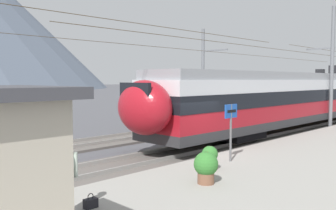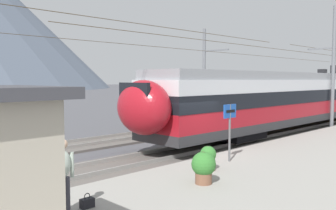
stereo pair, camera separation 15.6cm
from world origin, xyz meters
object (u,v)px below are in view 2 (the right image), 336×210
at_px(catenary_mast_far_side, 206,74).
at_px(potted_plant_by_shelter, 208,157).
at_px(train_near_platform, 308,96).
at_px(passenger_walking, 63,172).
at_px(platform_sign, 230,120).
at_px(train_far_track, 299,92).
at_px(potted_plant_platform_edge, 204,166).
at_px(catenary_mast_mid, 332,67).
at_px(handbag_beside_passenger, 87,203).

bearing_deg(catenary_mast_far_side, potted_plant_by_shelter, -140.30).
xyz_separation_m(train_near_platform, potted_plant_by_shelter, (-15.63, -3.63, -1.38)).
distance_m(passenger_walking, potted_plant_by_shelter, 5.35).
bearing_deg(platform_sign, catenary_mast_far_side, 42.69).
distance_m(train_near_platform, train_far_track, 10.48).
distance_m(passenger_walking, potted_plant_platform_edge, 4.12).
relative_size(catenary_mast_mid, catenary_mast_far_side, 1.00).
distance_m(train_near_platform, catenary_mast_far_side, 7.75).
bearing_deg(catenary_mast_far_side, passenger_walking, -149.21).
relative_size(handbag_beside_passenger, potted_plant_platform_edge, 0.38).
height_order(train_far_track, catenary_mast_mid, catenary_mast_mid).
bearing_deg(train_near_platform, platform_sign, -166.58).
bearing_deg(passenger_walking, train_far_track, 16.31).
bearing_deg(platform_sign, potted_plant_by_shelter, -169.90).
bearing_deg(potted_plant_platform_edge, train_far_track, 20.07).
relative_size(platform_sign, handbag_beside_passenger, 5.93).
height_order(train_near_platform, handbag_beside_passenger, train_near_platform).
relative_size(train_near_platform, potted_plant_by_shelter, 39.30).
distance_m(train_near_platform, potted_plant_by_shelter, 16.10).
bearing_deg(potted_plant_platform_edge, potted_plant_by_shelter, 34.16).
distance_m(platform_sign, passenger_walking, 6.96).
xyz_separation_m(catenary_mast_mid, catenary_mast_far_side, (-2.85, 8.60, -0.37)).
bearing_deg(catenary_mast_far_side, potted_plant_platform_edge, -140.77).
distance_m(train_far_track, catenary_mast_mid, 11.41).
relative_size(train_near_platform, platform_sign, 15.22).
height_order(train_near_platform, catenary_mast_far_side, catenary_mast_far_side).
relative_size(train_near_platform, catenary_mast_mid, 0.83).
relative_size(catenary_mast_mid, potted_plant_by_shelter, 47.53).
distance_m(platform_sign, handbag_beside_passenger, 6.54).
relative_size(catenary_mast_far_side, potted_plant_platform_edge, 41.62).
bearing_deg(potted_plant_by_shelter, catenary_mast_mid, 7.55).
distance_m(catenary_mast_mid, potted_plant_by_shelter, 16.21).
bearing_deg(train_far_track, handbag_beside_passenger, -163.30).
xyz_separation_m(train_far_track, platform_sign, (-23.23, -8.38, -0.28)).
bearing_deg(handbag_beside_passenger, platform_sign, 4.49).
distance_m(catenary_mast_far_side, platform_sign, 15.46).
xyz_separation_m(train_far_track, potted_plant_by_shelter, (-24.82, -8.66, -1.38)).
distance_m(handbag_beside_passenger, potted_plant_platform_edge, 3.56).
bearing_deg(platform_sign, passenger_walking, -176.36).
relative_size(train_far_track, platform_sign, 16.31).
relative_size(catenary_mast_mid, potted_plant_platform_edge, 41.62).
xyz_separation_m(catenary_mast_mid, passenger_walking, (-21.04, -2.24, -2.91)).
xyz_separation_m(handbag_beside_passenger, potted_plant_platform_edge, (3.47, -0.66, 0.41)).
xyz_separation_m(potted_plant_platform_edge, potted_plant_by_shelter, (1.30, 0.88, -0.08)).
distance_m(catenary_mast_far_side, potted_plant_platform_edge, 18.52).
height_order(platform_sign, passenger_walking, platform_sign).
bearing_deg(handbag_beside_passenger, catenary_mast_far_side, 31.72).
distance_m(catenary_mast_mid, platform_sign, 14.42).
bearing_deg(train_near_platform, handbag_beside_passenger, -169.31).
bearing_deg(platform_sign, train_near_platform, 13.42).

